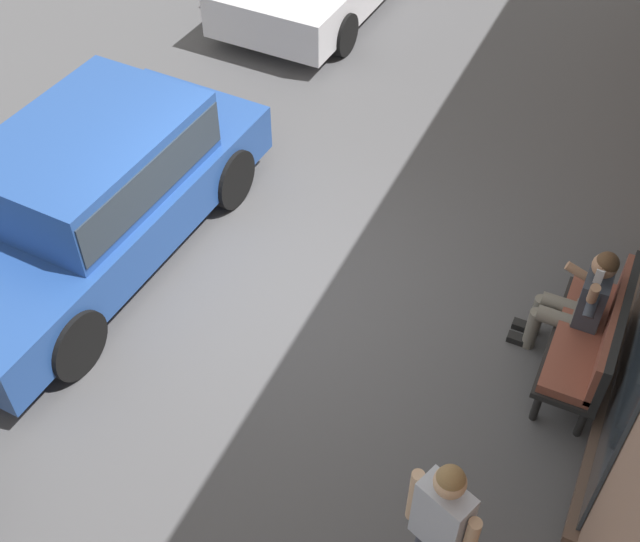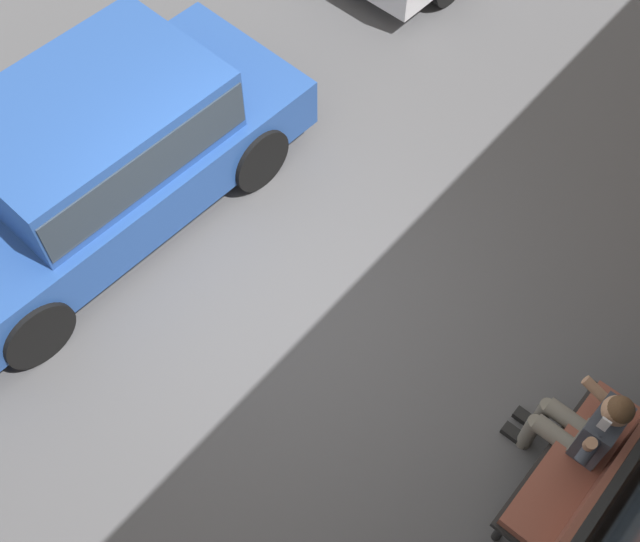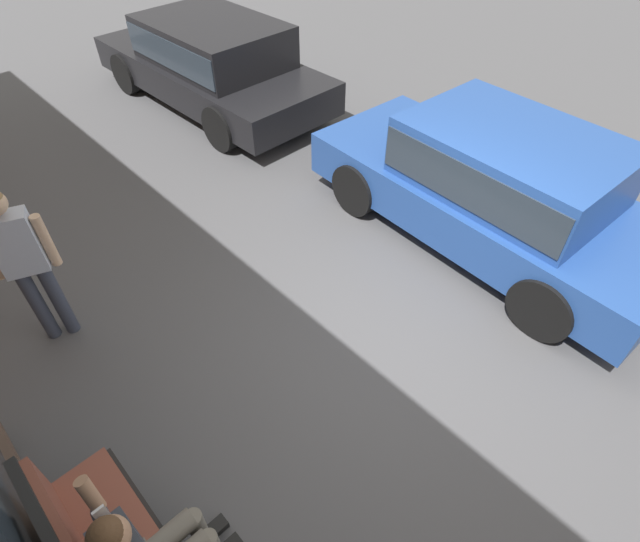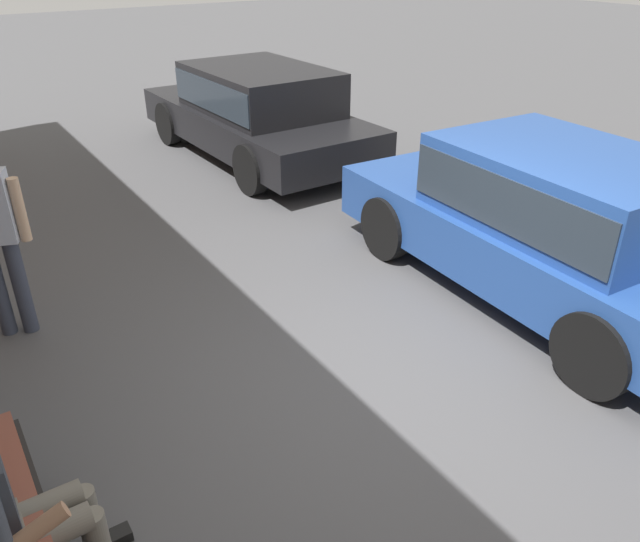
% 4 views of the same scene
% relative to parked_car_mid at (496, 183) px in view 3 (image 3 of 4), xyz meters
% --- Properties ---
extents(ground_plane, '(60.00, 60.00, 0.00)m').
position_rel_parked_car_mid_xyz_m(ground_plane, '(-0.30, 2.09, -0.80)').
color(ground_plane, '#4C4C4F').
extents(parked_car_mid, '(4.35, 1.99, 1.46)m').
position_rel_parked_car_mid_xyz_m(parked_car_mid, '(0.00, 0.00, 0.00)').
color(parked_car_mid, '#23478E').
rests_on(parked_car_mid, ground_plane).
extents(parked_car_far, '(4.58, 2.01, 1.40)m').
position_rel_parked_car_mid_xyz_m(parked_car_far, '(5.26, 0.22, -0.03)').
color(parked_car_far, black).
rests_on(parked_car_far, ground_plane).
extents(pedestrian_standing, '(0.31, 0.52, 1.73)m').
position_rel_parked_car_mid_xyz_m(pedestrian_standing, '(2.08, 4.36, 0.22)').
color(pedestrian_standing, '#383D4C').
rests_on(pedestrian_standing, ground_plane).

